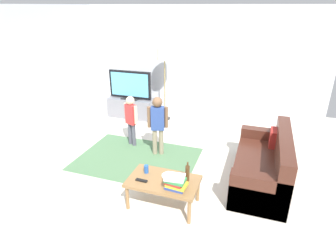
{
  "coord_description": "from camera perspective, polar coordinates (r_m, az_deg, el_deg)",
  "views": [
    {
      "loc": [
        1.52,
        -3.83,
        2.68
      ],
      "look_at": [
        0.0,
        0.6,
        0.65
      ],
      "focal_mm": 29.91,
      "sensor_mm": 36.0,
      "label": 1
    }
  ],
  "objects": [
    {
      "name": "floor_lamp",
      "position": [
        6.77,
        -0.69,
        13.75
      ],
      "size": [
        0.36,
        0.36,
        1.78
      ],
      "color": "#262626",
      "rests_on": "ground"
    },
    {
      "name": "book_stack",
      "position": [
        3.8,
        1.57,
        -11.39
      ],
      "size": [
        0.31,
        0.26,
        0.18
      ],
      "color": "#334CA5",
      "rests_on": "coffee_table"
    },
    {
      "name": "area_rug",
      "position": [
        5.37,
        -6.3,
        -6.64
      ],
      "size": [
        2.2,
        1.6,
        0.01
      ],
      "primitive_type": "cube",
      "color": "#4C724C",
      "rests_on": "ground"
    },
    {
      "name": "couch",
      "position": [
        4.81,
        19.32,
        -7.82
      ],
      "size": [
        0.8,
        1.8,
        0.86
      ],
      "color": "#472319",
      "rests_on": "ground"
    },
    {
      "name": "ground",
      "position": [
        4.92,
        -2.3,
        -9.62
      ],
      "size": [
        7.8,
        7.8,
        0.0
      ],
      "primitive_type": "plane",
      "color": "beige"
    },
    {
      "name": "plate",
      "position": [
        4.08,
        0.29,
        -10.1
      ],
      "size": [
        0.22,
        0.22,
        0.02
      ],
      "color": "white",
      "rests_on": "coffee_table"
    },
    {
      "name": "tv_remote",
      "position": [
        3.99,
        -5.42,
        -10.98
      ],
      "size": [
        0.17,
        0.05,
        0.02
      ],
      "primitive_type": "cube",
      "rotation": [
        0.0,
        0.0,
        -0.03
      ],
      "color": "black",
      "rests_on": "coffee_table"
    },
    {
      "name": "soda_can",
      "position": [
        4.14,
        -4.45,
        -8.75
      ],
      "size": [
        0.07,
        0.07,
        0.12
      ],
      "primitive_type": "cylinder",
      "color": "#2659B2",
      "rests_on": "coffee_table"
    },
    {
      "name": "child_near_tv",
      "position": [
        5.66,
        -7.55,
        1.97
      ],
      "size": [
        0.33,
        0.2,
        1.05
      ],
      "color": "#4C4C59",
      "rests_on": "ground"
    },
    {
      "name": "tv",
      "position": [
        7.09,
        -7.73,
        8.23
      ],
      "size": [
        1.1,
        0.28,
        0.71
      ],
      "color": "black",
      "rests_on": "tv_stand"
    },
    {
      "name": "tv_stand",
      "position": [
        7.29,
        -7.4,
        3.68
      ],
      "size": [
        1.2,
        0.44,
        0.5
      ],
      "color": "slate",
      "rests_on": "ground"
    },
    {
      "name": "bottle",
      "position": [
        3.93,
        3.97,
        -9.54
      ],
      "size": [
        0.06,
        0.06,
        0.29
      ],
      "color": "#4C3319",
      "rests_on": "coffee_table"
    },
    {
      "name": "wall_left",
      "position": [
        6.07,
        -30.25,
        7.6
      ],
      "size": [
        0.12,
        6.0,
        2.7
      ],
      "primitive_type": "cube",
      "color": "silver",
      "rests_on": "ground"
    },
    {
      "name": "child_center",
      "position": [
        5.22,
        -2.12,
        1.06
      ],
      "size": [
        0.37,
        0.21,
        1.16
      ],
      "color": "gray",
      "rests_on": "ground"
    },
    {
      "name": "coffee_table",
      "position": [
        4.03,
        -0.96,
        -11.53
      ],
      "size": [
        1.0,
        0.6,
        0.42
      ],
      "color": "olive",
      "rests_on": "ground"
    },
    {
      "name": "wall_back",
      "position": [
        7.13,
        6.42,
        12.52
      ],
      "size": [
        6.0,
        0.12,
        2.7
      ],
      "primitive_type": "cube",
      "color": "silver",
      "rests_on": "ground"
    }
  ]
}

